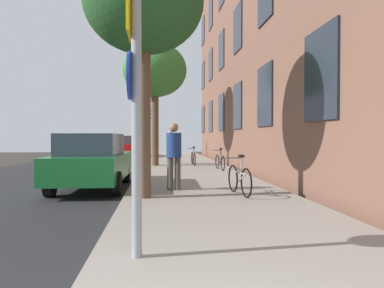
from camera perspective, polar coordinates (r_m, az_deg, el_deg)
ground_plane at (r=16.74m, az=-13.07°, el=-4.18°), size 41.80×41.80×0.00m
road_asphalt at (r=17.14m, az=-20.06°, el=-4.07°), size 7.00×38.00×0.01m
sidewalk at (r=16.64m, az=-1.01°, el=-3.97°), size 4.20×38.00×0.12m
sign_post at (r=4.28m, az=-9.13°, el=8.39°), size 0.15×0.60×3.45m
traffic_light at (r=26.12m, az=-6.01°, el=3.31°), size 0.43×0.24×3.52m
tree_near at (r=8.96m, az=-7.67°, el=21.14°), size 2.78×2.78×5.72m
tree_far at (r=18.26m, az=-5.92°, el=11.46°), size 3.16×3.16×6.09m
bicycle_0 at (r=8.90m, az=7.54°, el=-5.53°), size 0.42×1.64×0.99m
bicycle_1 at (r=15.63m, az=4.48°, el=-2.75°), size 0.42×1.69×0.93m
bicycle_2 at (r=18.17m, az=0.22°, el=-2.20°), size 0.42×1.69×0.94m
pedestrian_0 at (r=9.56m, az=-2.89°, el=-1.25°), size 0.44×0.44×1.79m
pedestrian_1 at (r=18.83m, az=-3.47°, el=-0.17°), size 0.51×0.51×1.74m
car_0 at (r=10.92m, az=-15.47°, el=-2.56°), size 1.94×4.42×1.62m
car_1 at (r=26.77m, az=-9.74°, el=-0.38°), size 1.94×4.46×1.62m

